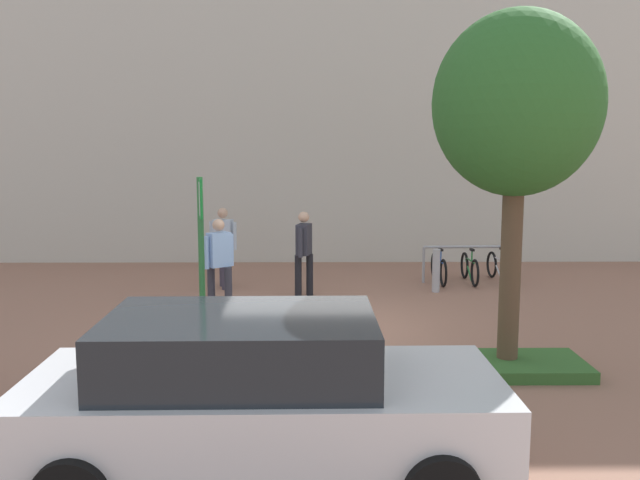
% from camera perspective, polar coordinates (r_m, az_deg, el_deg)
% --- Properties ---
extents(ground_plane, '(60.00, 60.00, 0.00)m').
position_cam_1_polar(ground_plane, '(11.37, -1.07, -7.58)').
color(ground_plane, '#936651').
extents(building_facade, '(28.00, 1.20, 10.00)m').
position_cam_1_polar(building_facade, '(18.24, -0.92, 14.14)').
color(building_facade, beige).
rests_on(building_facade, ground).
extents(planter_strip, '(7.00, 1.10, 0.16)m').
position_cam_1_polar(planter_strip, '(9.38, 0.50, -10.49)').
color(planter_strip, '#336028').
rests_on(planter_strip, ground).
extents(tree_sidewalk, '(2.20, 2.20, 4.79)m').
position_cam_1_polar(tree_sidewalk, '(9.40, 16.11, 10.65)').
color(tree_sidewalk, brown).
rests_on(tree_sidewalk, ground).
extents(parking_sign_post, '(0.12, 0.36, 2.64)m').
position_cam_1_polar(parking_sign_post, '(9.12, -9.88, -0.59)').
color(parking_sign_post, '#2D7238').
rests_on(parking_sign_post, ground).
extents(bike_at_sign, '(1.65, 0.50, 0.86)m').
position_cam_1_polar(bike_at_sign, '(9.58, -9.39, -8.52)').
color(bike_at_sign, black).
rests_on(bike_at_sign, ground).
extents(bike_rack_cluster, '(2.11, 1.65, 0.83)m').
position_cam_1_polar(bike_rack_cluster, '(15.54, 12.34, -2.20)').
color(bike_rack_cluster, '#99999E').
rests_on(bike_rack_cluster, ground).
extents(bollard_steel, '(0.16, 0.16, 0.90)m').
position_cam_1_polar(bollard_steel, '(14.38, 9.67, -2.54)').
color(bollard_steel, '#ADADB2').
rests_on(bollard_steel, ground).
extents(person_suited_dark, '(0.37, 0.59, 1.72)m').
position_cam_1_polar(person_suited_dark, '(13.72, -1.35, -0.67)').
color(person_suited_dark, black).
rests_on(person_suited_dark, ground).
extents(person_shirt_blue, '(0.49, 0.44, 1.72)m').
position_cam_1_polar(person_shirt_blue, '(12.53, -8.41, -1.60)').
color(person_shirt_blue, '#2D2D38').
rests_on(person_shirt_blue, ground).
extents(person_casual_tan, '(0.59, 0.49, 1.72)m').
position_cam_1_polar(person_casual_tan, '(14.65, -8.08, -0.20)').
color(person_casual_tan, '#383342').
rests_on(person_casual_tan, ground).
extents(car_white_hatch, '(4.32, 2.06, 1.54)m').
position_cam_1_polar(car_white_hatch, '(6.40, -5.18, -13.11)').
color(car_white_hatch, silver).
rests_on(car_white_hatch, ground).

